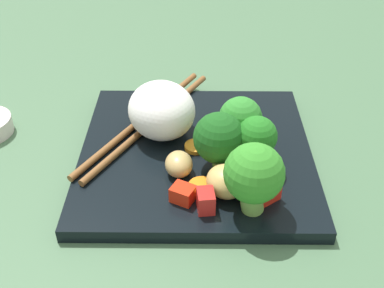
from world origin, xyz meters
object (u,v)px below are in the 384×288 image
object	(u,v)px
square_plate	(196,154)
rice_mound	(162,110)
chopstick_pair	(147,121)
broccoli_floret_2	(219,138)
carrot_slice_1	(220,149)

from	to	relation	value
square_plate	rice_mound	distance (cm)	6.07
chopstick_pair	broccoli_floret_2	bearing A→B (deg)	75.55
square_plate	rice_mound	xyz separation A→B (cm)	(-3.88, 2.78, 3.74)
square_plate	rice_mound	size ratio (longest dim) A/B	3.01
broccoli_floret_2	carrot_slice_1	bearing A→B (deg)	84.50
rice_mound	broccoli_floret_2	world-z (taller)	same
square_plate	chopstick_pair	size ratio (longest dim) A/B	1.08
rice_mound	broccoli_floret_2	size ratio (longest dim) A/B	1.32
broccoli_floret_2	chopstick_pair	xyz separation A→B (cm)	(-8.24, 7.44, -3.13)
square_plate	broccoli_floret_2	distance (cm)	5.63
square_plate	broccoli_floret_2	world-z (taller)	broccoli_floret_2
square_plate	rice_mound	bearing A→B (deg)	144.36
square_plate	chopstick_pair	distance (cm)	7.51
rice_mound	broccoli_floret_2	distance (cm)	8.45
rice_mound	carrot_slice_1	size ratio (longest dim) A/B	3.57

